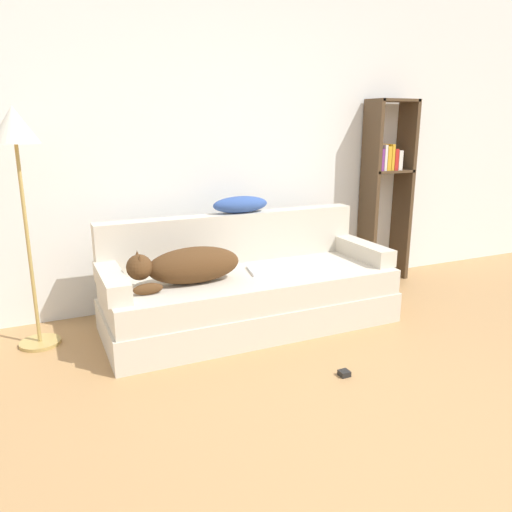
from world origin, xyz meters
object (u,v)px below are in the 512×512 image
Objects in this scene: dog at (187,266)px; bookshelf at (387,180)px; couch at (251,299)px; throw_pillow at (240,204)px; floor_lamp at (17,149)px; power_adapter at (344,373)px; laptop at (271,270)px.

bookshelf reaches higher than dog.
throw_pillow is at bearing 78.22° from couch.
bookshelf is (1.55, 0.18, 0.10)m from throw_pillow.
floor_lamp is (-0.96, 0.34, 0.78)m from dog.
throw_pillow is 1.56m from power_adapter.
dog is 12.75× the size of power_adapter.
dog is at bearing -19.74° from floor_lamp.
dog is at bearing 127.56° from power_adapter.
throw_pillow is at bearing 95.12° from power_adapter.
floor_lamp reaches higher than power_adapter.
laptop is 0.58m from throw_pillow.
floor_lamp reaches higher than couch.
dog is 0.77m from throw_pillow.
floor_lamp is at bearing 160.26° from dog.
power_adapter is (0.12, -1.31, -0.84)m from throw_pillow.
couch is 1.87m from bookshelf.
throw_pillow reaches higher than couch.
couch is at bearing 101.45° from power_adapter.
power_adapter is at bearing -36.93° from floor_lamp.
power_adapter is (-1.43, -1.49, -0.94)m from bookshelf.
laptop is at bearing 3.29° from dog.
couch is at bearing -161.65° from bookshelf.
dog is (-0.49, -0.06, 0.33)m from couch.
laptop is (0.16, -0.02, 0.22)m from couch.
power_adapter is at bearing -84.88° from throw_pillow.
couch is 34.87× the size of power_adapter.
dog is at bearing -143.79° from throw_pillow.
floor_lamp is at bearing 143.07° from power_adapter.
laptop is at bearing -7.11° from couch.
dog is at bearing -164.29° from bookshelf.
power_adapter is (0.69, -0.89, -0.52)m from dog.
power_adapter is (0.04, -0.93, -0.40)m from laptop.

